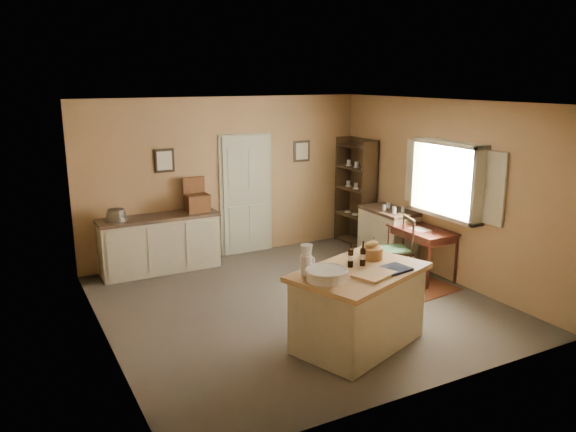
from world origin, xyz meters
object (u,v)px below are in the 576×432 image
Objects in this scene: desk_chair at (394,251)px; writing_desk at (422,235)px; work_island at (358,305)px; right_cabinet at (388,235)px; sideboard at (160,242)px; shelving_unit at (358,192)px.

writing_desk is at bearing 16.39° from desk_chair.
work_island is at bearing -121.49° from desk_chair.
desk_chair is 0.97m from right_cabinet.
shelving_unit is at bearing -3.17° from sideboard.
sideboard is (-1.29, 3.56, -0.00)m from work_island.
sideboard is at bearing 148.17° from writing_desk.
shelving_unit is at bearing 85.56° from writing_desk.
right_cabinet is at bearing 75.59° from desk_chair.
sideboard is at bearing 159.19° from right_cabinet.
sideboard is at bearing 89.78° from work_island.
right_cabinet is (3.46, -1.31, -0.02)m from sideboard.
right_cabinet is at bearing -97.74° from shelving_unit.
sideboard reaches higher than desk_chair.
work_island is at bearing -124.64° from shelving_unit.
desk_chair is (-0.52, 0.01, -0.18)m from writing_desk.
work_island reaches higher than right_cabinet.
shelving_unit reaches higher than sideboard.
shelving_unit is at bearing 35.27° from work_island.
sideboard is 3.65m from shelving_unit.
shelving_unit is (0.15, 1.11, 0.51)m from right_cabinet.
right_cabinet is (2.17, 2.25, -0.02)m from work_island.
sideboard is at bearing 176.83° from shelving_unit.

